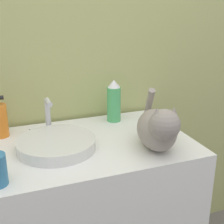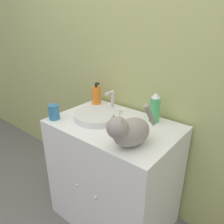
# 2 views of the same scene
# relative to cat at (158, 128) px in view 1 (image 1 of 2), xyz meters

# --- Properties ---
(wall_back) EXTENTS (6.00, 0.05, 2.50)m
(wall_back) POSITION_rel_cat_xyz_m (-0.23, 0.49, 0.33)
(wall_back) COLOR tan
(wall_back) RESTS_ON ground_plane
(vanity_cabinet) EXTENTS (0.85, 0.59, 0.83)m
(vanity_cabinet) POSITION_rel_cat_xyz_m (-0.23, 0.16, -0.51)
(vanity_cabinet) COLOR white
(vanity_cabinet) RESTS_ON ground_plane
(sink_basin) EXTENTS (0.31, 0.31, 0.04)m
(sink_basin) POSITION_rel_cat_xyz_m (-0.37, 0.15, -0.07)
(sink_basin) COLOR silver
(sink_basin) RESTS_ON vanity_cabinet
(faucet) EXTENTS (0.17, 0.09, 0.17)m
(faucet) POSITION_rel_cat_xyz_m (-0.37, 0.31, -0.02)
(faucet) COLOR silver
(faucet) RESTS_ON vanity_cabinet
(cat) EXTENTS (0.20, 0.35, 0.22)m
(cat) POSITION_rel_cat_xyz_m (0.00, 0.00, 0.00)
(cat) COLOR gray
(cat) RESTS_ON vanity_cabinet
(spray_bottle) EXTENTS (0.07, 0.07, 0.21)m
(spray_bottle) POSITION_rel_cat_xyz_m (-0.04, 0.36, 0.01)
(spray_bottle) COLOR #4CB266
(spray_bottle) RESTS_ON vanity_cabinet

